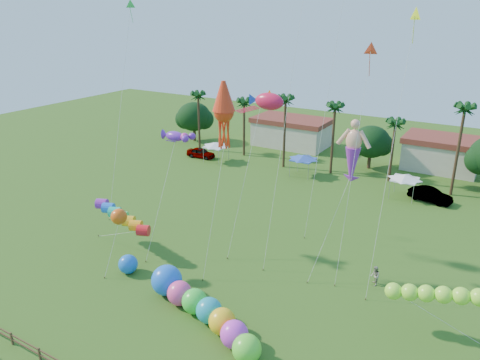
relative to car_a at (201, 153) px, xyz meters
The scene contains 19 objects.
ground 43.15m from the car_a, 57.52° to the right, with size 160.00×160.00×0.00m, color #285116.
tree_line 28.02m from the car_a, 15.87° to the left, with size 69.46×8.91×11.00m.
buildings_row 24.29m from the car_a, 34.12° to the left, with size 35.00×7.00×4.00m.
tent_row 17.28m from the car_a, ahead, with size 31.00×4.00×0.60m.
car_a is the anchor object (origin of this frame).
car_b 34.28m from the car_a, ahead, with size 1.77×5.08×1.67m, color #4C4C54.
spectator_b 40.16m from the car_a, 32.80° to the right, with size 0.85×0.66×1.75m, color #A49A89.
caterpillar_inflatable 40.82m from the car_a, 54.41° to the right, with size 12.21×6.01×2.55m.
blue_ball 34.32m from the car_a, 65.15° to the right, with size 1.72×1.72×1.72m, color blue.
rainbow_tube 31.23m from the car_a, 66.87° to the right, with size 9.41×2.64×3.58m.
green_worm 45.11m from the car_a, 36.35° to the right, with size 9.57×2.54×3.80m.
orange_ball_kite 34.52m from the car_a, 65.93° to the right, with size 1.78×2.64×6.12m.
merman_kite 37.99m from the car_a, 33.74° to the right, with size 2.96×5.01×13.27m.
fish_kite 32.33m from the car_a, 41.35° to the right, with size 4.39×6.12×15.11m.
squid_kite 34.84m from the car_a, 50.24° to the right, with size 2.50×5.30×16.75m.
lobster_kite 29.83m from the car_a, 58.70° to the right, with size 3.51×6.06×11.62m.
delta_kite_red 41.36m from the car_a, 33.12° to the right, with size 1.23×3.66×19.80m.
delta_kite_yellow 44.34m from the car_a, 30.15° to the right, with size 1.14×5.12×22.32m.
delta_kite_green 29.36m from the car_a, 73.19° to the right, with size 1.74×5.14×23.03m.
Camera 1 is at (18.54, -20.66, 22.25)m, focal length 35.00 mm.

